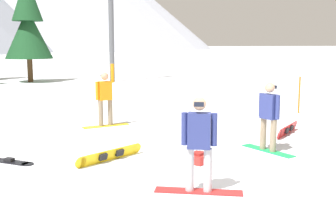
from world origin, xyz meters
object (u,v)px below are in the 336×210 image
snowboarder_background (105,97)px  trail_marker_pole (299,95)px  loose_snowboard_far_spare (2,160)px  loose_snowboard_near_left (288,130)px  backpack_red (200,158)px  pine_tree_slender (28,24)px  loose_snowboard_near_right (111,155)px  snowboarder_foreground (199,143)px  snowboarder_midground (269,115)px

snowboarder_background → trail_marker_pole: snowboarder_background is taller
loose_snowboard_far_spare → trail_marker_pole: size_ratio=1.05×
loose_snowboard_near_left → loose_snowboard_far_spare: loose_snowboard_near_left is taller
backpack_red → pine_tree_slender: size_ratio=0.08×
loose_snowboard_far_spare → loose_snowboard_near_right: 2.47m
snowboarder_foreground → snowboarder_background: (-0.40, 6.49, 0.04)m
backpack_red → pine_tree_slender: (-3.04, 22.10, 3.87)m
snowboarder_midground → backpack_red: 2.19m
snowboarder_midground → loose_snowboard_near_left: 2.29m
loose_snowboard_far_spare → backpack_red: backpack_red is taller
loose_snowboard_near_left → trail_marker_pole: bearing=48.8°
snowboarder_midground → trail_marker_pole: size_ratio=1.21×
loose_snowboard_far_spare → trail_marker_pole: 10.95m
snowboarder_foreground → trail_marker_pole: bearing=42.8°
snowboarder_foreground → pine_tree_slender: size_ratio=0.24×
snowboarder_foreground → backpack_red: snowboarder_foreground is taller
snowboarder_background → trail_marker_pole: size_ratio=1.43×
backpack_red → snowboarder_background: bearing=103.4°
backpack_red → snowboarder_foreground: bearing=-114.6°
loose_snowboard_far_spare → backpack_red: bearing=-21.8°
snowboarder_background → pine_tree_slender: size_ratio=0.27×
loose_snowboard_far_spare → trail_marker_pole: trail_marker_pole is taller
snowboarder_foreground → snowboarder_midground: snowboarder_foreground is taller
loose_snowboard_near_left → pine_tree_slender: pine_tree_slender is taller
loose_snowboard_near_right → pine_tree_slender: size_ratio=0.24×
loose_snowboard_near_left → trail_marker_pole: 4.08m
loose_snowboard_near_left → pine_tree_slender: 21.68m
loose_snowboard_near_right → snowboarder_foreground: bearing=-66.8°
loose_snowboard_far_spare → pine_tree_slender: bearing=86.9°
loose_snowboard_near_right → loose_snowboard_far_spare: bearing=160.9°
snowboarder_foreground → loose_snowboard_near_left: snowboarder_foreground is taller
snowboarder_midground → backpack_red: bearing=-168.8°
snowboarder_midground → loose_snowboard_near_right: snowboarder_midground is taller
snowboarder_background → backpack_red: 5.05m
snowboarder_background → loose_snowboard_near_left: snowboarder_background is taller
backpack_red → snowboarder_midground: bearing=11.2°
loose_snowboard_far_spare → backpack_red: 4.47m
snowboarder_foreground → backpack_red: bearing=65.4°
loose_snowboard_near_right → pine_tree_slender: (-1.22, 21.24, 3.85)m
loose_snowboard_near_left → loose_snowboard_near_right: 5.54m
backpack_red → loose_snowboard_near_right: bearing=154.9°
snowboarder_foreground → trail_marker_pole: 9.60m
snowboarder_background → pine_tree_slender: (-1.89, 17.26, 3.05)m
snowboarder_foreground → trail_marker_pole: snowboarder_foreground is taller
snowboarder_background → loose_snowboard_near_left: bearing=-32.2°
snowboarder_midground → loose_snowboard_far_spare: snowboarder_midground is taller
snowboarder_foreground → loose_snowboard_near_left: 5.65m
loose_snowboard_near_right → snowboarder_background: bearing=80.4°
loose_snowboard_near_left → trail_marker_pole: size_ratio=1.06×
snowboarder_foreground → backpack_red: 1.97m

